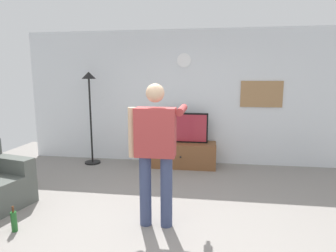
# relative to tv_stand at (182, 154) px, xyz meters

# --- Properties ---
(ground_plane) EXTENTS (8.40, 8.40, 0.00)m
(ground_plane) POSITION_rel_tv_stand_xyz_m (-0.11, -2.60, -0.24)
(ground_plane) COLOR gray
(back_wall) EXTENTS (6.40, 0.10, 2.70)m
(back_wall) POSITION_rel_tv_stand_xyz_m (-0.11, 0.35, 1.11)
(back_wall) COLOR silver
(back_wall) RESTS_ON ground_plane
(tv_stand) EXTENTS (1.34, 0.56, 0.48)m
(tv_stand) POSITION_rel_tv_stand_xyz_m (0.00, 0.00, 0.00)
(tv_stand) COLOR brown
(tv_stand) RESTS_ON ground_plane
(television) EXTENTS (1.01, 0.07, 0.59)m
(television) POSITION_rel_tv_stand_xyz_m (-0.00, 0.05, 0.54)
(television) COLOR black
(television) RESTS_ON tv_stand
(wall_clock) EXTENTS (0.28, 0.03, 0.28)m
(wall_clock) POSITION_rel_tv_stand_xyz_m (0.00, 0.29, 1.86)
(wall_clock) COLOR white
(framed_picture) EXTENTS (0.80, 0.04, 0.51)m
(framed_picture) POSITION_rel_tv_stand_xyz_m (1.52, 0.30, 1.20)
(framed_picture) COLOR #997047
(floor_lamp) EXTENTS (0.32, 0.32, 1.87)m
(floor_lamp) POSITION_rel_tv_stand_xyz_m (-1.86, -0.07, 1.10)
(floor_lamp) COLOR black
(floor_lamp) RESTS_ON ground_plane
(person_standing_nearer_lamp) EXTENTS (0.64, 0.78, 1.69)m
(person_standing_nearer_lamp) POSITION_rel_tv_stand_xyz_m (-0.09, -2.34, 0.73)
(person_standing_nearer_lamp) COLOR #384266
(person_standing_nearer_lamp) RESTS_ON ground_plane
(beverage_bottle) EXTENTS (0.07, 0.07, 0.31)m
(beverage_bottle) POSITION_rel_tv_stand_xyz_m (-1.68, -2.72, -0.12)
(beverage_bottle) COLOR #1E5923
(beverage_bottle) RESTS_ON ground_plane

